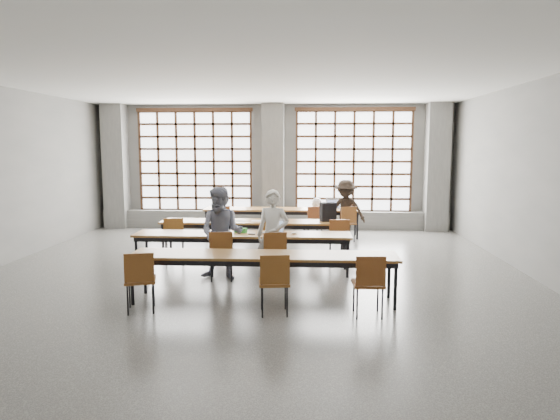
# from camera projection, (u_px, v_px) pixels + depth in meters

# --- Properties ---
(floor) EXTENTS (11.00, 11.00, 0.00)m
(floor) POSITION_uv_depth(u_px,v_px,m) (252.00, 276.00, 9.00)
(floor) COLOR #494946
(floor) RESTS_ON ground
(ceiling) EXTENTS (11.00, 11.00, 0.00)m
(ceiling) POSITION_uv_depth(u_px,v_px,m) (251.00, 78.00, 8.55)
(ceiling) COLOR silver
(ceiling) RESTS_ON floor
(wall_back) EXTENTS (10.00, 0.00, 10.00)m
(wall_back) POSITION_uv_depth(u_px,v_px,m) (274.00, 167.00, 14.22)
(wall_back) COLOR #5E5E5C
(wall_back) RESTS_ON floor
(wall_front) EXTENTS (10.00, 0.00, 10.00)m
(wall_front) POSITION_uv_depth(u_px,v_px,m) (157.00, 235.00, 3.33)
(wall_front) COLOR #5E5E5C
(wall_front) RESTS_ON floor
(wall_right) EXTENTS (0.00, 11.00, 11.00)m
(wall_right) POSITION_uv_depth(u_px,v_px,m) (544.00, 181.00, 8.48)
(wall_right) COLOR #5E5E5C
(wall_right) RESTS_ON floor
(column_left) EXTENTS (0.60, 0.55, 3.50)m
(column_left) POSITION_uv_depth(u_px,v_px,m) (116.00, 167.00, 14.21)
(column_left) COLOR #575754
(column_left) RESTS_ON floor
(column_mid) EXTENTS (0.60, 0.55, 3.50)m
(column_mid) POSITION_uv_depth(u_px,v_px,m) (273.00, 167.00, 13.94)
(column_mid) COLOR #575754
(column_mid) RESTS_ON floor
(column_right) EXTENTS (0.60, 0.55, 3.50)m
(column_right) POSITION_uv_depth(u_px,v_px,m) (437.00, 167.00, 13.68)
(column_right) COLOR #575754
(column_right) RESTS_ON floor
(window_left) EXTENTS (3.32, 0.12, 3.00)m
(window_left) POSITION_uv_depth(u_px,v_px,m) (195.00, 161.00, 14.25)
(window_left) COLOR white
(window_left) RESTS_ON wall_back
(window_right) EXTENTS (3.32, 0.12, 3.00)m
(window_right) POSITION_uv_depth(u_px,v_px,m) (354.00, 162.00, 13.99)
(window_right) COLOR white
(window_right) RESTS_ON wall_back
(sill_ledge) EXTENTS (9.80, 0.35, 0.50)m
(sill_ledge) POSITION_uv_depth(u_px,v_px,m) (274.00, 220.00, 14.21)
(sill_ledge) COLOR #575754
(sill_ledge) RESTS_ON floor
(desk_row_a) EXTENTS (4.00, 0.70, 0.73)m
(desk_row_a) POSITION_uv_depth(u_px,v_px,m) (282.00, 211.00, 12.88)
(desk_row_a) COLOR brown
(desk_row_a) RESTS_ON floor
(desk_row_b) EXTENTS (4.00, 0.70, 0.73)m
(desk_row_b) POSITION_uv_depth(u_px,v_px,m) (254.00, 224.00, 10.78)
(desk_row_b) COLOR brown
(desk_row_b) RESTS_ON floor
(desk_row_c) EXTENTS (4.00, 0.70, 0.73)m
(desk_row_c) POSITION_uv_depth(u_px,v_px,m) (243.00, 237.00, 9.24)
(desk_row_c) COLOR brown
(desk_row_c) RESTS_ON floor
(desk_row_d) EXTENTS (4.00, 0.70, 0.73)m
(desk_row_d) POSITION_uv_depth(u_px,v_px,m) (263.00, 258.00, 7.48)
(desk_row_d) COLOR brown
(desk_row_d) RESTS_ON floor
(chair_back_left) EXTENTS (0.47, 0.48, 0.88)m
(chair_back_left) POSITION_uv_depth(u_px,v_px,m) (224.00, 219.00, 12.36)
(chair_back_left) COLOR brown
(chair_back_left) RESTS_ON floor
(chair_back_mid) EXTENTS (0.53, 0.53, 0.88)m
(chair_back_mid) POSITION_uv_depth(u_px,v_px,m) (314.00, 220.00, 12.23)
(chair_back_mid) COLOR brown
(chair_back_mid) RESTS_ON floor
(chair_back_right) EXTENTS (0.53, 0.53, 0.88)m
(chair_back_right) POSITION_uv_depth(u_px,v_px,m) (347.00, 220.00, 12.18)
(chair_back_right) COLOR brown
(chair_back_right) RESTS_ON floor
(chair_mid_left) EXTENTS (0.50, 0.50, 0.88)m
(chair_mid_left) POSITION_uv_depth(u_px,v_px,m) (174.00, 234.00, 10.27)
(chair_mid_left) COLOR brown
(chair_mid_left) RESTS_ON floor
(chair_mid_centre) EXTENTS (0.52, 0.52, 0.88)m
(chair_mid_centre) POSITION_uv_depth(u_px,v_px,m) (271.00, 235.00, 10.15)
(chair_mid_centre) COLOR brown
(chair_mid_centre) RESTS_ON floor
(chair_mid_right) EXTENTS (0.42, 0.43, 0.88)m
(chair_mid_right) POSITION_uv_depth(u_px,v_px,m) (339.00, 236.00, 10.07)
(chair_mid_right) COLOR brown
(chair_mid_right) RESTS_ON floor
(chair_front_left) EXTENTS (0.47, 0.47, 0.88)m
(chair_front_left) POSITION_uv_depth(u_px,v_px,m) (221.00, 250.00, 8.65)
(chair_front_left) COLOR brown
(chair_front_left) RESTS_ON floor
(chair_front_right) EXTENTS (0.52, 0.52, 0.88)m
(chair_front_right) POSITION_uv_depth(u_px,v_px,m) (274.00, 251.00, 8.60)
(chair_front_right) COLOR brown
(chair_front_right) RESTS_ON floor
(chair_near_left) EXTENTS (0.52, 0.52, 0.88)m
(chair_near_left) POSITION_uv_depth(u_px,v_px,m) (140.00, 276.00, 6.97)
(chair_near_left) COLOR brown
(chair_near_left) RESTS_ON floor
(chair_near_mid) EXTENTS (0.47, 0.47, 0.88)m
(chair_near_mid) POSITION_uv_depth(u_px,v_px,m) (274.00, 278.00, 6.86)
(chair_near_mid) COLOR brown
(chair_near_mid) RESTS_ON floor
(chair_near_right) EXTENTS (0.44, 0.44, 0.88)m
(chair_near_right) POSITION_uv_depth(u_px,v_px,m) (369.00, 279.00, 6.78)
(chair_near_right) COLOR brown
(chair_near_right) RESTS_ON floor
(student_male) EXTENTS (0.64, 0.49, 1.59)m
(student_male) POSITION_uv_depth(u_px,v_px,m) (273.00, 235.00, 8.69)
(student_male) COLOR silver
(student_male) RESTS_ON floor
(student_female) EXTENTS (0.87, 0.72, 1.63)m
(student_female) POSITION_uv_depth(u_px,v_px,m) (222.00, 233.00, 8.74)
(student_female) COLOR #171E45
(student_female) RESTS_ON floor
(student_back) EXTENTS (1.08, 0.78, 1.51)m
(student_back) POSITION_uv_depth(u_px,v_px,m) (345.00, 211.00, 12.28)
(student_back) COLOR black
(student_back) RESTS_ON floor
(laptop_front) EXTENTS (0.44, 0.40, 0.26)m
(laptop_front) POSITION_uv_depth(u_px,v_px,m) (274.00, 229.00, 9.30)
(laptop_front) COLOR #B8B8BD
(laptop_front) RESTS_ON desk_row_c
(laptop_back) EXTENTS (0.42, 0.37, 0.26)m
(laptop_back) POSITION_uv_depth(u_px,v_px,m) (334.00, 206.00, 12.89)
(laptop_back) COLOR #B8B8BD
(laptop_back) RESTS_ON desk_row_a
(mouse) EXTENTS (0.11, 0.08, 0.04)m
(mouse) POSITION_uv_depth(u_px,v_px,m) (294.00, 233.00, 9.15)
(mouse) COLOR white
(mouse) RESTS_ON desk_row_c
(green_box) EXTENTS (0.26, 0.19, 0.09)m
(green_box) POSITION_uv_depth(u_px,v_px,m) (241.00, 230.00, 9.31)
(green_box) COLOR green
(green_box) RESTS_ON desk_row_c
(phone) EXTENTS (0.13, 0.07, 0.01)m
(phone) POSITION_uv_depth(u_px,v_px,m) (252.00, 234.00, 9.12)
(phone) COLOR black
(phone) RESTS_ON desk_row_c
(paper_sheet_a) EXTENTS (0.34, 0.28, 0.00)m
(paper_sheet_a) POSITION_uv_depth(u_px,v_px,m) (227.00, 220.00, 10.86)
(paper_sheet_a) COLOR silver
(paper_sheet_a) RESTS_ON desk_row_b
(paper_sheet_b) EXTENTS (0.36, 0.31, 0.00)m
(paper_sheet_b) POSITION_uv_depth(u_px,v_px,m) (240.00, 221.00, 10.74)
(paper_sheet_b) COLOR silver
(paper_sheet_b) RESTS_ON desk_row_b
(paper_sheet_c) EXTENTS (0.31, 0.22, 0.00)m
(paper_sheet_c) POSITION_uv_depth(u_px,v_px,m) (258.00, 221.00, 10.77)
(paper_sheet_c) COLOR silver
(paper_sheet_c) RESTS_ON desk_row_b
(backpack) EXTENTS (0.37, 0.29, 0.40)m
(backpack) POSITION_uv_depth(u_px,v_px,m) (328.00, 212.00, 10.70)
(backpack) COLOR black
(backpack) RESTS_ON desk_row_b
(plastic_bag) EXTENTS (0.28, 0.23, 0.29)m
(plastic_bag) POSITION_uv_depth(u_px,v_px,m) (317.00, 203.00, 12.85)
(plastic_bag) COLOR white
(plastic_bag) RESTS_ON desk_row_a
(red_pouch) EXTENTS (0.21, 0.11, 0.06)m
(red_pouch) POSITION_uv_depth(u_px,v_px,m) (140.00, 277.00, 7.06)
(red_pouch) COLOR #A92014
(red_pouch) RESTS_ON chair_near_left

